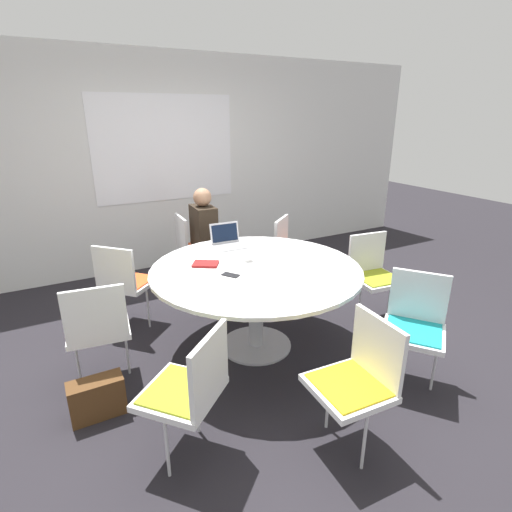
{
  "coord_description": "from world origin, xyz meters",
  "views": [
    {
      "loc": [
        -1.49,
        -2.73,
        1.98
      ],
      "look_at": [
        0.0,
        0.0,
        0.86
      ],
      "focal_mm": 28.0,
      "sensor_mm": 36.0,
      "label": 1
    }
  ],
  "objects_px": {
    "laptop": "(227,241)",
    "coffee_cup": "(247,256)",
    "chair_5": "(415,321)",
    "spiral_notebook": "(206,264)",
    "chair_3": "(190,385)",
    "person_0": "(205,232)",
    "chair_0": "(193,244)",
    "chair_4": "(358,375)",
    "chair_2": "(98,325)",
    "chair_7": "(292,249)",
    "handbag": "(97,398)",
    "chair_6": "(373,270)",
    "cell_phone": "(231,275)",
    "chair_1": "(124,279)"
  },
  "relations": [
    {
      "from": "chair_6",
      "to": "coffee_cup",
      "type": "xyz_separation_m",
      "value": [
        -1.27,
        0.26,
        0.29
      ]
    },
    {
      "from": "chair_3",
      "to": "person_0",
      "type": "distance_m",
      "value": 2.44
    },
    {
      "from": "chair_3",
      "to": "chair_7",
      "type": "height_order",
      "value": "same"
    },
    {
      "from": "handbag",
      "to": "chair_3",
      "type": "bearing_deg",
      "value": -54.73
    },
    {
      "from": "chair_5",
      "to": "spiral_notebook",
      "type": "xyz_separation_m",
      "value": [
        -1.17,
        1.23,
        0.26
      ]
    },
    {
      "from": "chair_5",
      "to": "coffee_cup",
      "type": "xyz_separation_m",
      "value": [
        -0.81,
        1.16,
        0.29
      ]
    },
    {
      "from": "spiral_notebook",
      "to": "chair_3",
      "type": "bearing_deg",
      "value": -116.25
    },
    {
      "from": "chair_6",
      "to": "person_0",
      "type": "bearing_deg",
      "value": -43.03
    },
    {
      "from": "spiral_notebook",
      "to": "handbag",
      "type": "relative_size",
      "value": 0.72
    },
    {
      "from": "chair_0",
      "to": "chair_3",
      "type": "xyz_separation_m",
      "value": [
        -0.92,
        -2.47,
        0.0
      ]
    },
    {
      "from": "chair_3",
      "to": "chair_0",
      "type": "bearing_deg",
      "value": 28.32
    },
    {
      "from": "chair_2",
      "to": "chair_3",
      "type": "relative_size",
      "value": 1.0
    },
    {
      "from": "chair_1",
      "to": "chair_7",
      "type": "height_order",
      "value": "same"
    },
    {
      "from": "chair_0",
      "to": "coffee_cup",
      "type": "xyz_separation_m",
      "value": [
        0.0,
        -1.4,
        0.29
      ]
    },
    {
      "from": "person_0",
      "to": "coffee_cup",
      "type": "xyz_separation_m",
      "value": [
        -0.07,
        -1.16,
        0.09
      ]
    },
    {
      "from": "chair_2",
      "to": "chair_5",
      "type": "height_order",
      "value": "same"
    },
    {
      "from": "chair_6",
      "to": "cell_phone",
      "type": "relative_size",
      "value": 5.53
    },
    {
      "from": "chair_1",
      "to": "chair_5",
      "type": "height_order",
      "value": "same"
    },
    {
      "from": "chair_7",
      "to": "cell_phone",
      "type": "height_order",
      "value": "chair_7"
    },
    {
      "from": "chair_0",
      "to": "chair_1",
      "type": "distance_m",
      "value": 1.16
    },
    {
      "from": "chair_1",
      "to": "chair_2",
      "type": "relative_size",
      "value": 1.0
    },
    {
      "from": "chair_5",
      "to": "cell_phone",
      "type": "distance_m",
      "value": 1.44
    },
    {
      "from": "chair_7",
      "to": "coffee_cup",
      "type": "xyz_separation_m",
      "value": [
        -0.93,
        -0.69,
        0.29
      ]
    },
    {
      "from": "chair_2",
      "to": "laptop",
      "type": "distance_m",
      "value": 1.44
    },
    {
      "from": "chair_2",
      "to": "chair_7",
      "type": "bearing_deg",
      "value": 26.43
    },
    {
      "from": "chair_1",
      "to": "chair_6",
      "type": "height_order",
      "value": "same"
    },
    {
      "from": "handbag",
      "to": "chair_1",
      "type": "bearing_deg",
      "value": 68.27
    },
    {
      "from": "chair_7",
      "to": "chair_1",
      "type": "bearing_deg",
      "value": -40.14
    },
    {
      "from": "person_0",
      "to": "handbag",
      "type": "bearing_deg",
      "value": -39.91
    },
    {
      "from": "chair_7",
      "to": "chair_6",
      "type": "bearing_deg",
      "value": 69.83
    },
    {
      "from": "spiral_notebook",
      "to": "coffee_cup",
      "type": "height_order",
      "value": "coffee_cup"
    },
    {
      "from": "chair_3",
      "to": "handbag",
      "type": "height_order",
      "value": "chair_3"
    },
    {
      "from": "cell_phone",
      "to": "chair_0",
      "type": "bearing_deg",
      "value": 80.66
    },
    {
      "from": "chair_1",
      "to": "chair_7",
      "type": "bearing_deg",
      "value": 46.21
    },
    {
      "from": "chair_1",
      "to": "chair_6",
      "type": "relative_size",
      "value": 1.0
    },
    {
      "from": "chair_4",
      "to": "chair_2",
      "type": "bearing_deg",
      "value": 46.15
    },
    {
      "from": "laptop",
      "to": "coffee_cup",
      "type": "bearing_deg",
      "value": -90.1
    },
    {
      "from": "chair_6",
      "to": "chair_7",
      "type": "xyz_separation_m",
      "value": [
        -0.34,
        0.95,
        0.0
      ]
    },
    {
      "from": "chair_1",
      "to": "person_0",
      "type": "height_order",
      "value": "person_0"
    },
    {
      "from": "chair_0",
      "to": "chair_4",
      "type": "height_order",
      "value": "same"
    },
    {
      "from": "chair_2",
      "to": "chair_1",
      "type": "bearing_deg",
      "value": 73.26
    },
    {
      "from": "chair_4",
      "to": "chair_3",
      "type": "bearing_deg",
      "value": 70.33
    },
    {
      "from": "chair_4",
      "to": "cell_phone",
      "type": "xyz_separation_m",
      "value": [
        -0.26,
        1.22,
        0.25
      ]
    },
    {
      "from": "chair_0",
      "to": "spiral_notebook",
      "type": "relative_size",
      "value": 3.34
    },
    {
      "from": "chair_1",
      "to": "handbag",
      "type": "relative_size",
      "value": 2.39
    },
    {
      "from": "chair_7",
      "to": "spiral_notebook",
      "type": "distance_m",
      "value": 1.45
    },
    {
      "from": "chair_3",
      "to": "chair_4",
      "type": "xyz_separation_m",
      "value": [
        0.91,
        -0.39,
        0.0
      ]
    },
    {
      "from": "chair_0",
      "to": "spiral_notebook",
      "type": "distance_m",
      "value": 1.4
    },
    {
      "from": "chair_6",
      "to": "spiral_notebook",
      "type": "bearing_deg",
      "value": -4.85
    },
    {
      "from": "chair_1",
      "to": "chair_7",
      "type": "xyz_separation_m",
      "value": [
        1.86,
        -0.02,
        0.0
      ]
    }
  ]
}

